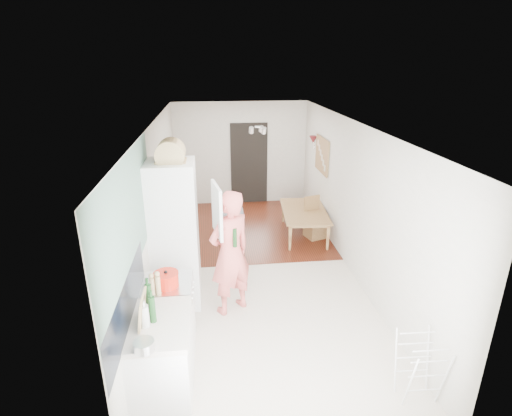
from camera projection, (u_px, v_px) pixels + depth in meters
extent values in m
cube|color=beige|center=(257.00, 270.00, 6.89)|extent=(3.20, 7.00, 0.01)
cube|color=#5F2013|center=(247.00, 228.00, 8.61)|extent=(3.20, 3.30, 0.01)
cube|color=slate|center=(129.00, 218.00, 4.21)|extent=(0.02, 3.00, 1.30)
cube|color=black|center=(128.00, 304.00, 3.95)|extent=(0.02, 1.90, 0.50)
cube|color=black|center=(249.00, 164.00, 9.80)|extent=(0.90, 0.04, 2.00)
cube|color=white|center=(163.00, 360.00, 4.23)|extent=(0.60, 0.90, 0.86)
cube|color=beige|center=(159.00, 324.00, 4.07)|extent=(0.62, 0.92, 0.06)
cube|color=white|center=(169.00, 317.00, 4.93)|extent=(0.60, 0.60, 0.88)
cube|color=silver|center=(166.00, 284.00, 4.76)|extent=(0.60, 0.60, 0.04)
cube|color=white|center=(175.00, 236.00, 5.65)|extent=(0.66, 0.66, 2.15)
cube|color=white|center=(217.00, 210.00, 5.27)|extent=(0.14, 0.56, 0.70)
cube|color=white|center=(195.00, 203.00, 5.52)|extent=(0.02, 0.52, 0.66)
cube|color=tan|center=(322.00, 155.00, 8.28)|extent=(0.03, 0.90, 0.70)
cube|color=olive|center=(322.00, 155.00, 8.28)|extent=(0.00, 0.94, 0.74)
cone|color=maroon|center=(313.00, 140.00, 8.81)|extent=(0.18, 0.18, 0.16)
imported|color=#DF635E|center=(230.00, 243.00, 5.45)|extent=(0.94, 0.86, 2.14)
imported|color=olive|center=(305.00, 225.00, 8.17)|extent=(0.85, 1.38, 0.47)
cube|color=gray|center=(233.00, 215.00, 8.02)|extent=(0.42, 0.42, 0.18)
cylinder|color=red|center=(166.00, 279.00, 4.67)|extent=(0.34, 0.34, 0.17)
cylinder|color=silver|center=(144.00, 346.00, 3.64)|extent=(0.21, 0.21, 0.10)
cylinder|color=#173F19|center=(235.00, 238.00, 5.31)|extent=(0.06, 0.06, 0.27)
cylinder|color=#173F19|center=(152.00, 309.00, 4.01)|extent=(0.08, 0.08, 0.29)
cylinder|color=#173F19|center=(149.00, 298.00, 4.18)|extent=(0.08, 0.08, 0.31)
cylinder|color=beige|center=(144.00, 316.00, 3.95)|extent=(0.10, 0.10, 0.24)
cylinder|color=tan|center=(152.00, 286.00, 4.50)|extent=(0.07, 0.07, 0.20)
cylinder|color=tan|center=(158.00, 285.00, 4.51)|extent=(0.08, 0.08, 0.22)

